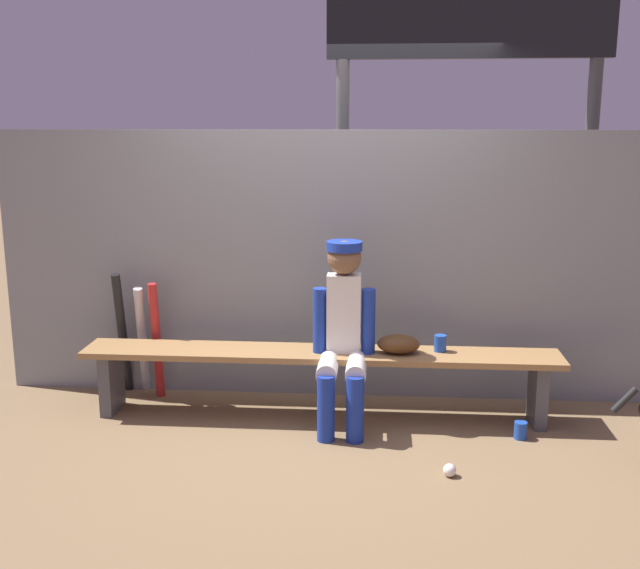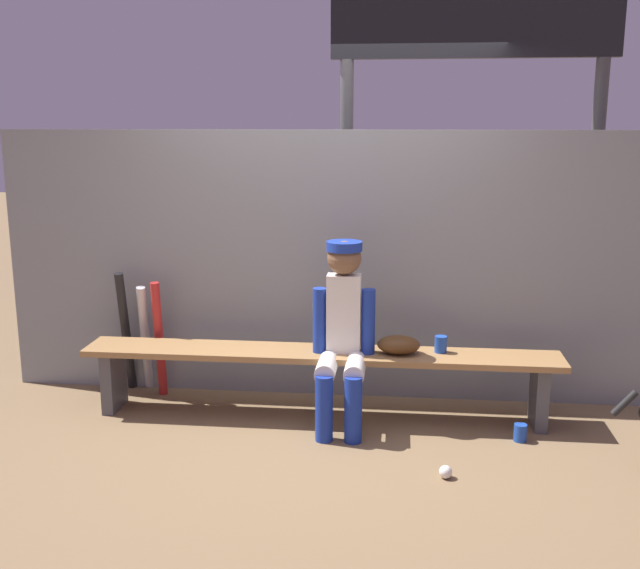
{
  "view_description": "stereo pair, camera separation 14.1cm",
  "coord_description": "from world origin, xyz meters",
  "px_view_note": "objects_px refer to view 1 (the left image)",
  "views": [
    {
      "loc": [
        0.37,
        -4.75,
        1.96
      ],
      "look_at": [
        0.0,
        0.0,
        0.91
      ],
      "focal_mm": 42.3,
      "sensor_mm": 36.0,
      "label": 1
    },
    {
      "loc": [
        0.51,
        -4.74,
        1.96
      ],
      "look_at": [
        0.0,
        0.0,
        0.91
      ],
      "focal_mm": 42.3,
      "sensor_mm": 36.0,
      "label": 2
    }
  ],
  "objects_px": {
    "baseball_glove": "(399,344)",
    "scoreboard": "(477,35)",
    "player_seated": "(343,328)",
    "bat_aluminum_red": "(157,341)",
    "cup_on_bench": "(440,343)",
    "cup_on_ground": "(520,430)",
    "bat_aluminum_silver": "(142,340)",
    "baseball": "(450,470)",
    "dugout_bench": "(320,364)",
    "bat_aluminum_black": "(122,333)"
  },
  "relations": [
    {
      "from": "baseball_glove",
      "to": "scoreboard",
      "type": "height_order",
      "value": "scoreboard"
    },
    {
      "from": "player_seated",
      "to": "bat_aluminum_red",
      "type": "relative_size",
      "value": 1.42
    },
    {
      "from": "cup_on_bench",
      "to": "cup_on_ground",
      "type": "bearing_deg",
      "value": -32.75
    },
    {
      "from": "cup_on_ground",
      "to": "bat_aluminum_silver",
      "type": "bearing_deg",
      "value": 166.79
    },
    {
      "from": "cup_on_bench",
      "to": "scoreboard",
      "type": "xyz_separation_m",
      "value": [
        0.27,
        1.0,
        2.04
      ]
    },
    {
      "from": "cup_on_ground",
      "to": "player_seated",
      "type": "bearing_deg",
      "value": 172.43
    },
    {
      "from": "baseball_glove",
      "to": "baseball",
      "type": "bearing_deg",
      "value": -71.19
    },
    {
      "from": "dugout_bench",
      "to": "bat_aluminum_silver",
      "type": "height_order",
      "value": "bat_aluminum_silver"
    },
    {
      "from": "baseball_glove",
      "to": "bat_aluminum_black",
      "type": "height_order",
      "value": "bat_aluminum_black"
    },
    {
      "from": "dugout_bench",
      "to": "baseball_glove",
      "type": "bearing_deg",
      "value": 0.0
    },
    {
      "from": "player_seated",
      "to": "cup_on_ground",
      "type": "relative_size",
      "value": 10.9
    },
    {
      "from": "baseball",
      "to": "bat_aluminum_red",
      "type": "bearing_deg",
      "value": 151.26
    },
    {
      "from": "player_seated",
      "to": "cup_on_bench",
      "type": "distance_m",
      "value": 0.67
    },
    {
      "from": "bat_aluminum_black",
      "to": "cup_on_ground",
      "type": "distance_m",
      "value": 2.83
    },
    {
      "from": "bat_aluminum_black",
      "to": "scoreboard",
      "type": "distance_m",
      "value": 3.36
    },
    {
      "from": "bat_aluminum_black",
      "to": "dugout_bench",
      "type": "bearing_deg",
      "value": -13.18
    },
    {
      "from": "player_seated",
      "to": "scoreboard",
      "type": "relative_size",
      "value": 0.33
    },
    {
      "from": "baseball_glove",
      "to": "cup_on_bench",
      "type": "xyz_separation_m",
      "value": [
        0.27,
        0.06,
        -0.0
      ]
    },
    {
      "from": "bat_aluminum_silver",
      "to": "cup_on_ground",
      "type": "xyz_separation_m",
      "value": [
        2.59,
        -0.61,
        -0.35
      ]
    },
    {
      "from": "bat_aluminum_silver",
      "to": "scoreboard",
      "type": "height_order",
      "value": "scoreboard"
    },
    {
      "from": "baseball_glove",
      "to": "bat_aluminum_black",
      "type": "relative_size",
      "value": 0.31
    },
    {
      "from": "bat_aluminum_red",
      "to": "cup_on_bench",
      "type": "xyz_separation_m",
      "value": [
        1.98,
        -0.22,
        0.09
      ]
    },
    {
      "from": "bat_aluminum_red",
      "to": "bat_aluminum_black",
      "type": "bearing_deg",
      "value": 165.96
    },
    {
      "from": "bat_aluminum_red",
      "to": "scoreboard",
      "type": "distance_m",
      "value": 3.2
    },
    {
      "from": "dugout_bench",
      "to": "scoreboard",
      "type": "xyz_separation_m",
      "value": [
        1.06,
        1.06,
        2.19
      ]
    },
    {
      "from": "player_seated",
      "to": "baseball_glove",
      "type": "distance_m",
      "value": 0.4
    },
    {
      "from": "player_seated",
      "to": "bat_aluminum_black",
      "type": "height_order",
      "value": "player_seated"
    },
    {
      "from": "player_seated",
      "to": "bat_aluminum_silver",
      "type": "height_order",
      "value": "player_seated"
    },
    {
      "from": "cup_on_bench",
      "to": "dugout_bench",
      "type": "bearing_deg",
      "value": -175.96
    },
    {
      "from": "cup_on_ground",
      "to": "dugout_bench",
      "type": "bearing_deg",
      "value": 168.55
    },
    {
      "from": "bat_aluminum_black",
      "to": "cup_on_ground",
      "type": "height_order",
      "value": "bat_aluminum_black"
    },
    {
      "from": "bat_aluminum_black",
      "to": "player_seated",
      "type": "bearing_deg",
      "value": -15.62
    },
    {
      "from": "bat_aluminum_red",
      "to": "baseball",
      "type": "xyz_separation_m",
      "value": [
        1.98,
        -1.08,
        -0.39
      ]
    },
    {
      "from": "cup_on_ground",
      "to": "cup_on_bench",
      "type": "height_order",
      "value": "cup_on_bench"
    },
    {
      "from": "bat_aluminum_red",
      "to": "bat_aluminum_black",
      "type": "relative_size",
      "value": 0.93
    },
    {
      "from": "player_seated",
      "to": "dugout_bench",
      "type": "bearing_deg",
      "value": 144.94
    },
    {
      "from": "bat_aluminum_silver",
      "to": "bat_aluminum_black",
      "type": "bearing_deg",
      "value": -176.16
    },
    {
      "from": "bat_aluminum_black",
      "to": "baseball",
      "type": "xyz_separation_m",
      "value": [
        2.25,
        -1.15,
        -0.42
      ]
    },
    {
      "from": "bat_aluminum_black",
      "to": "baseball",
      "type": "height_order",
      "value": "bat_aluminum_black"
    },
    {
      "from": "baseball",
      "to": "cup_on_bench",
      "type": "height_order",
      "value": "cup_on_bench"
    },
    {
      "from": "bat_aluminum_black",
      "to": "baseball",
      "type": "distance_m",
      "value": 2.56
    },
    {
      "from": "dugout_bench",
      "to": "player_seated",
      "type": "relative_size",
      "value": 2.63
    },
    {
      "from": "bat_aluminum_black",
      "to": "cup_on_bench",
      "type": "distance_m",
      "value": 2.26
    },
    {
      "from": "baseball_glove",
      "to": "bat_aluminum_silver",
      "type": "bearing_deg",
      "value": 169.17
    },
    {
      "from": "baseball",
      "to": "cup_on_bench",
      "type": "xyz_separation_m",
      "value": [
        -0.0,
        0.87,
        0.48
      ]
    },
    {
      "from": "dugout_bench",
      "to": "cup_on_ground",
      "type": "height_order",
      "value": "dugout_bench"
    },
    {
      "from": "baseball",
      "to": "cup_on_bench",
      "type": "relative_size",
      "value": 0.67
    },
    {
      "from": "bat_aluminum_silver",
      "to": "bat_aluminum_black",
      "type": "relative_size",
      "value": 0.9
    },
    {
      "from": "player_seated",
      "to": "baseball",
      "type": "bearing_deg",
      "value": -47.81
    },
    {
      "from": "bat_aluminum_black",
      "to": "cup_on_ground",
      "type": "xyz_separation_m",
      "value": [
        2.73,
        -0.6,
        -0.4
      ]
    }
  ]
}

